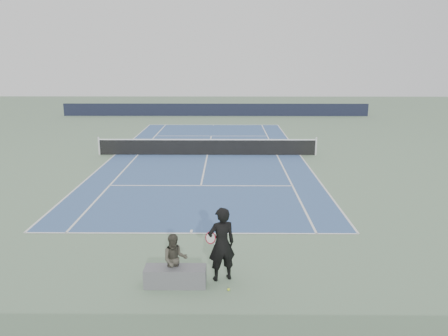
{
  "coord_description": "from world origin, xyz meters",
  "views": [
    {
      "loc": [
        1.19,
        -25.2,
        5.6
      ],
      "look_at": [
        1.05,
        -7.45,
        1.1
      ],
      "focal_mm": 35.0,
      "sensor_mm": 36.0,
      "label": 1
    }
  ],
  "objects_px": {
    "tennis_player": "(222,244)",
    "spectator_bench": "(175,268)",
    "tennis_ball": "(229,289)",
    "tennis_net": "(207,147)"
  },
  "relations": [
    {
      "from": "tennis_net",
      "to": "tennis_ball",
      "type": "height_order",
      "value": "tennis_net"
    },
    {
      "from": "tennis_ball",
      "to": "spectator_bench",
      "type": "bearing_deg",
      "value": 169.17
    },
    {
      "from": "tennis_net",
      "to": "tennis_player",
      "type": "bearing_deg",
      "value": -85.98
    },
    {
      "from": "tennis_player",
      "to": "spectator_bench",
      "type": "xyz_separation_m",
      "value": [
        -1.16,
        -0.33,
        -0.49
      ]
    },
    {
      "from": "tennis_net",
      "to": "tennis_ball",
      "type": "bearing_deg",
      "value": -85.46
    },
    {
      "from": "tennis_player",
      "to": "spectator_bench",
      "type": "bearing_deg",
      "value": -164.18
    },
    {
      "from": "tennis_net",
      "to": "tennis_ball",
      "type": "xyz_separation_m",
      "value": [
        1.23,
        -15.48,
        -0.47
      ]
    },
    {
      "from": "tennis_player",
      "to": "tennis_ball",
      "type": "bearing_deg",
      "value": -72.81
    },
    {
      "from": "spectator_bench",
      "to": "tennis_ball",
      "type": "bearing_deg",
      "value": -10.83
    },
    {
      "from": "tennis_player",
      "to": "tennis_ball",
      "type": "relative_size",
      "value": 27.88
    }
  ]
}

